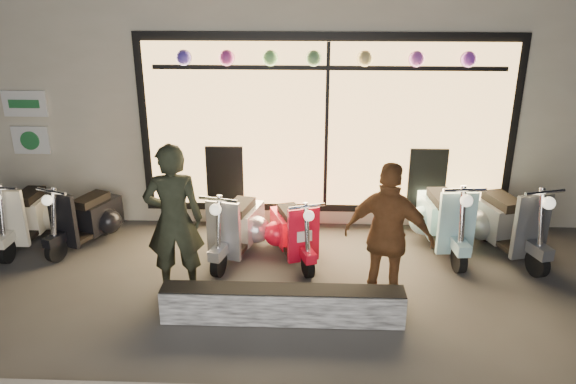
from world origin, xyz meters
name	(u,v)px	position (x,y,z in m)	size (l,w,h in m)	color
ground	(262,289)	(0.00, 0.00, 0.00)	(40.00, 40.00, 0.00)	#383533
shop_building	(282,59)	(0.00, 4.98, 2.10)	(10.20, 6.23, 4.20)	beige
graffiti_barrier	(282,305)	(0.29, -0.65, 0.20)	(2.66, 0.28, 0.40)	black
scooter_silver	(239,225)	(-0.39, 1.01, 0.40)	(0.67, 1.40, 1.00)	black
scooter_red	(292,229)	(0.34, 0.96, 0.37)	(0.69, 1.27, 0.92)	black
scooter_black	(91,216)	(-2.55, 1.26, 0.38)	(0.75, 1.32, 0.95)	black
scooter_cream	(30,213)	(-3.45, 1.29, 0.40)	(0.45, 1.40, 1.01)	black
scooter_blue	(442,217)	(2.43, 1.32, 0.43)	(0.56, 1.51, 1.07)	black
scooter_grey	(503,220)	(3.24, 1.23, 0.44)	(0.78, 1.52, 1.09)	black
man	(174,220)	(-1.00, -0.05, 0.93)	(0.68, 0.44, 1.85)	black
woman	(388,237)	(1.46, -0.27, 0.86)	(1.01, 0.42, 1.73)	brown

